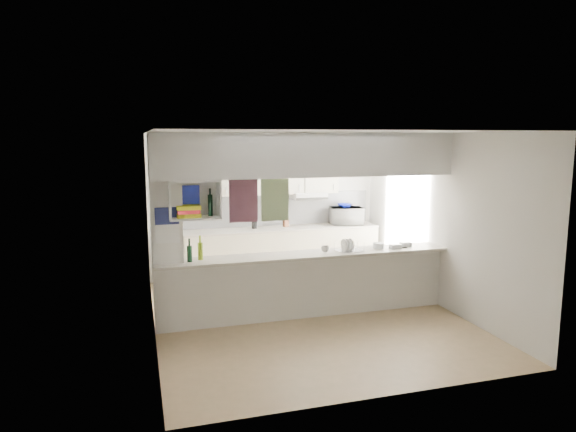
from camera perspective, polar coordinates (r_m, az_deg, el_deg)
name	(u,v)px	position (r m, az deg, el deg)	size (l,w,h in m)	color
floor	(306,316)	(7.48, 2.06, -11.07)	(4.80, 4.80, 0.00)	#998059
ceiling	(307,132)	(7.04, 2.17, 9.28)	(4.80, 4.80, 0.00)	white
wall_back	(265,205)	(9.42, -2.53, 1.21)	(4.20, 4.20, 0.00)	silver
wall_left	(151,235)	(6.78, -14.97, -2.04)	(4.80, 4.80, 0.00)	silver
wall_right	(439,220)	(8.05, 16.43, -0.43)	(4.80, 4.80, 0.00)	silver
servery_partition	(295,202)	(7.04, 0.79, 1.61)	(4.20, 0.50, 2.60)	silver
cubby_shelf	(193,202)	(6.69, -10.53, 1.53)	(0.65, 0.35, 0.50)	white
kitchen_run	(278,233)	(9.29, -1.16, -1.86)	(3.60, 0.63, 2.24)	beige
microwave	(347,216)	(9.65, 6.54, 0.02)	(0.58, 0.39, 0.32)	white
bowl	(345,206)	(9.63, 6.33, 1.16)	(0.26, 0.26, 0.06)	#0C188D
dish_rack	(349,246)	(7.39, 6.82, -3.33)	(0.39, 0.32, 0.19)	silver
cup	(325,249)	(7.24, 4.16, -3.68)	(0.11, 0.11, 0.09)	white
wine_bottles	(195,252)	(6.88, -10.28, -3.93)	(0.22, 0.15, 0.33)	black
plastic_tubs	(391,246)	(7.71, 11.35, -3.24)	(0.60, 0.23, 0.08)	silver
utensil_jar	(254,225)	(9.17, -3.77, -1.00)	(0.09, 0.09, 0.13)	black
knife_block	(286,222)	(9.34, -0.24, -0.64)	(0.09, 0.07, 0.18)	#57311D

